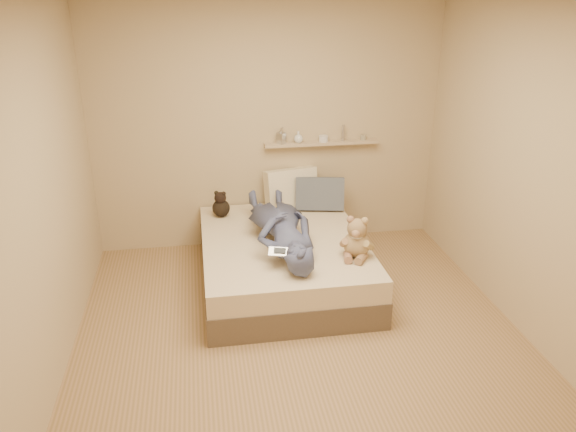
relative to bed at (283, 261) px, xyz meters
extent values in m
plane|color=#9F7952|center=(0.00, -0.93, -0.22)|extent=(3.80, 3.80, 0.00)
plane|color=tan|center=(0.00, 0.97, 1.08)|extent=(3.60, 0.00, 3.60)
plane|color=tan|center=(0.00, -2.83, 1.08)|extent=(3.60, 0.00, 3.60)
plane|color=tan|center=(-1.80, -0.93, 1.08)|extent=(0.00, 3.80, 3.80)
plane|color=tan|center=(1.80, -0.93, 1.08)|extent=(0.00, 3.80, 3.80)
cube|color=brown|center=(0.00, 0.00, -0.10)|extent=(1.50, 1.90, 0.25)
cube|color=beige|center=(0.00, 0.00, 0.13)|extent=(1.48, 1.88, 0.20)
cube|color=silver|center=(-0.12, -0.58, 0.39)|extent=(0.20, 0.12, 0.06)
cube|color=black|center=(-0.12, -0.59, 0.41)|extent=(0.11, 0.07, 0.03)
sphere|color=tan|center=(0.57, -0.45, 0.34)|extent=(0.23, 0.23, 0.23)
sphere|color=#9B8155|center=(0.57, -0.46, 0.50)|extent=(0.17, 0.17, 0.17)
sphere|color=#AB795E|center=(0.51, -0.44, 0.58)|extent=(0.06, 0.06, 0.06)
sphere|color=tan|center=(0.62, -0.49, 0.58)|extent=(0.06, 0.06, 0.06)
sphere|color=#A37A5A|center=(0.53, -0.53, 0.48)|extent=(0.07, 0.07, 0.07)
cylinder|color=#A27956|center=(0.46, -0.43, 0.36)|extent=(0.08, 0.16, 0.13)
cylinder|color=#A18856|center=(0.66, -0.52, 0.36)|extent=(0.15, 0.15, 0.13)
cylinder|color=#93684E|center=(0.48, -0.52, 0.26)|extent=(0.10, 0.17, 0.08)
cylinder|color=#8E6C4B|center=(0.58, -0.56, 0.26)|extent=(0.15, 0.17, 0.08)
cylinder|color=beige|center=(0.57, -0.46, 0.43)|extent=(0.16, 0.16, 0.02)
sphere|color=black|center=(-0.53, 0.65, 0.32)|extent=(0.18, 0.18, 0.18)
sphere|color=black|center=(-0.54, 0.64, 0.43)|extent=(0.12, 0.12, 0.12)
sphere|color=black|center=(-0.57, 0.66, 0.48)|extent=(0.04, 0.04, 0.04)
sphere|color=black|center=(-0.50, 0.63, 0.48)|extent=(0.04, 0.04, 0.04)
cube|color=beige|center=(0.22, 0.83, 0.43)|extent=(0.59, 0.35, 0.42)
cube|color=#555B67|center=(0.50, 0.69, 0.40)|extent=(0.53, 0.32, 0.36)
imported|color=#414966|center=(-0.03, -0.10, 0.40)|extent=(0.65, 1.49, 0.35)
cube|color=tan|center=(0.55, 0.91, 0.88)|extent=(1.20, 0.12, 0.03)
imported|color=#BBBCC0|center=(0.13, 0.91, 0.98)|extent=(0.11, 0.11, 0.17)
imported|color=silver|center=(0.31, 0.91, 0.95)|extent=(0.10, 0.10, 0.12)
cylinder|color=silver|center=(0.57, 0.91, 0.92)|extent=(0.10, 0.10, 0.06)
cylinder|color=silver|center=(0.78, 0.91, 0.98)|extent=(0.03, 0.03, 0.17)
cylinder|color=#A4A08D|center=(1.00, 0.91, 0.92)|extent=(0.06, 0.06, 0.05)
camera|label=1|loc=(-0.73, -4.67, 2.43)|focal=35.00mm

